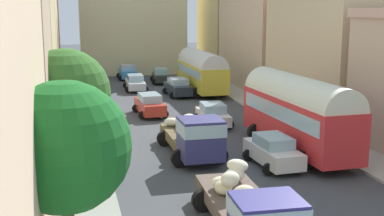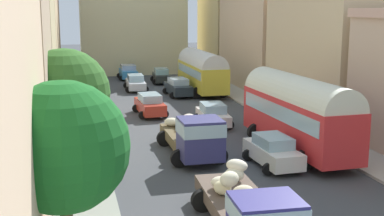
{
  "view_description": "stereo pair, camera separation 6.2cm",
  "coord_description": "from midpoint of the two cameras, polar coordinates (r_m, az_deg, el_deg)",
  "views": [
    {
      "loc": [
        -7.73,
        -9.42,
        7.96
      ],
      "look_at": [
        0.0,
        22.7,
        1.47
      ],
      "focal_mm": 48.43,
      "sensor_mm": 36.0,
      "label": 1
    },
    {
      "loc": [
        -7.67,
        -9.43,
        7.96
      ],
      "look_at": [
        0.0,
        22.7,
        1.47
      ],
      "focal_mm": 48.43,
      "sensor_mm": 36.0,
      "label": 2
    }
  ],
  "objects": [
    {
      "name": "car_3",
      "position": [
        26.47,
        8.85,
        -4.71
      ],
      "size": [
        2.36,
        4.13,
        1.6
      ],
      "color": "silver",
      "rests_on": "ground"
    },
    {
      "name": "distant_church",
      "position": [
        63.49,
        -6.68,
        10.66
      ],
      "size": [
        12.34,
        6.49,
        22.09
      ],
      "color": "beige",
      "rests_on": "ground"
    },
    {
      "name": "pedestrian_2",
      "position": [
        35.88,
        -12.66,
        -0.34
      ],
      "size": [
        0.41,
        0.41,
        1.76
      ],
      "color": "#2F2C3D",
      "rests_on": "ground"
    },
    {
      "name": "building_right_4",
      "position": [
        62.94,
        3.76,
        9.12
      ],
      "size": [
        4.9,
        9.42,
        11.57
      ],
      "color": "tan",
      "rests_on": "ground"
    },
    {
      "name": "car_4",
      "position": [
        35.12,
        2.27,
        -0.72
      ],
      "size": [
        2.43,
        4.21,
        1.52
      ],
      "color": "silver",
      "rests_on": "ground"
    },
    {
      "name": "cargo_truck_1",
      "position": [
        27.31,
        0.14,
        -3.02
      ],
      "size": [
        2.98,
        6.91,
        2.48
      ],
      "color": "navy",
      "rests_on": "ground"
    },
    {
      "name": "car_1",
      "position": [
        50.15,
        -6.3,
        2.8
      ],
      "size": [
        2.3,
        4.41,
        1.52
      ],
      "color": "silver",
      "rests_on": "ground"
    },
    {
      "name": "car_6",
      "position": [
        54.72,
        -3.48,
        3.56
      ],
      "size": [
        2.28,
        4.08,
        1.57
      ],
      "color": "#282B28",
      "rests_on": "ground"
    },
    {
      "name": "sidewalk_left",
      "position": [
        37.27,
        -12.53,
        -1.37
      ],
      "size": [
        2.5,
        70.0,
        0.14
      ],
      "primitive_type": "cube",
      "color": "gray",
      "rests_on": "ground"
    },
    {
      "name": "roadside_tree_1",
      "position": [
        22.8,
        -13.86,
        1.51
      ],
      "size": [
        3.89,
        3.89,
        6.24
      ],
      "color": "brown",
      "rests_on": "ground"
    },
    {
      "name": "cargo_truck_0",
      "position": [
        18.22,
        6.34,
        -10.95
      ],
      "size": [
        3.19,
        7.05,
        2.15
      ],
      "color": "navy",
      "rests_on": "ground"
    },
    {
      "name": "car_0",
      "position": [
        38.53,
        -4.72,
        0.38
      ],
      "size": [
        2.35,
        4.38,
        1.61
      ],
      "color": "#B72F20",
      "rests_on": "ground"
    },
    {
      "name": "sidewalk_right",
      "position": [
        40.16,
        8.61,
        -0.34
      ],
      "size": [
        2.5,
        70.0,
        0.14
      ],
      "primitive_type": "cube",
      "color": "#B0AA9E",
      "rests_on": "ground"
    },
    {
      "name": "pedestrian_0",
      "position": [
        29.28,
        -11.8,
        -2.89
      ],
      "size": [
        0.46,
        0.46,
        1.72
      ],
      "color": "#2A2142",
      "rests_on": "ground"
    },
    {
      "name": "parked_bus_1",
      "position": [
        48.33,
        1.01,
        4.21
      ],
      "size": [
        3.38,
        9.62,
        3.93
      ],
      "color": "gold",
      "rests_on": "ground"
    },
    {
      "name": "building_left_4",
      "position": [
        56.63,
        -16.94,
        8.15
      ],
      "size": [
        4.8,
        11.27,
        10.99
      ],
      "color": "tan",
      "rests_on": "ground"
    },
    {
      "name": "building_left_3",
      "position": [
        45.46,
        -17.77,
        7.52
      ],
      "size": [
        5.38,
        9.75,
        10.99
      ],
      "color": "#D1B587",
      "rests_on": "ground"
    },
    {
      "name": "car_2",
      "position": [
        57.83,
        -7.12,
        3.94
      ],
      "size": [
        2.3,
        3.94,
        1.64
      ],
      "color": "#3687C8",
      "rests_on": "ground"
    },
    {
      "name": "building_left_2",
      "position": [
        34.37,
        -18.76,
        4.9
      ],
      "size": [
        4.66,
        11.25,
        9.18
      ],
      "color": "tan",
      "rests_on": "ground"
    },
    {
      "name": "car_5",
      "position": [
        46.67,
        -1.61,
        2.31
      ],
      "size": [
        2.38,
        4.38,
        1.63
      ],
      "color": "#212A32",
      "rests_on": "ground"
    },
    {
      "name": "building_right_2",
      "position": [
        39.49,
        14.78,
        7.55
      ],
      "size": [
        5.36,
        12.38,
        11.44
      ],
      "color": "beige",
      "rests_on": "ground"
    },
    {
      "name": "ground_plane",
      "position": [
        38.07,
        -1.56,
        -0.95
      ],
      "size": [
        154.0,
        154.0,
        0.0
      ],
      "primitive_type": "plane",
      "color": "#3F4146"
    },
    {
      "name": "parked_bus_0",
      "position": [
        28.96,
        11.52,
        -0.25
      ],
      "size": [
        3.56,
        9.94,
        4.26
      ],
      "color": "red",
      "rests_on": "ground"
    },
    {
      "name": "roadside_tree_0",
      "position": [
        12.97,
        -13.98,
        -4.32
      ],
      "size": [
        3.29,
        3.29,
        6.25
      ],
      "color": "brown",
      "rests_on": "ground"
    },
    {
      "name": "building_right_3",
      "position": [
        51.74,
        7.35,
        7.75
      ],
      "size": [
        4.34,
        13.0,
        9.99
      ],
      "color": "beige",
      "rests_on": "ground"
    }
  ]
}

